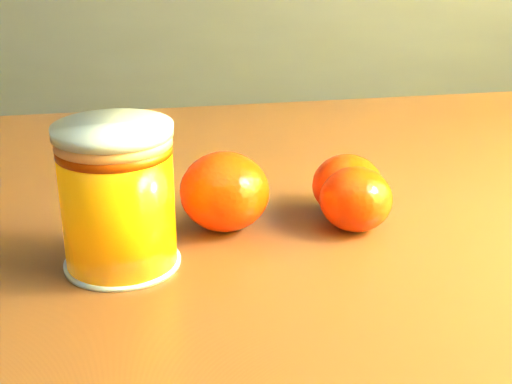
{
  "coord_description": "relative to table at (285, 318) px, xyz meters",
  "views": [
    {
      "loc": [
        0.79,
        -0.29,
        1.02
      ],
      "look_at": [
        0.8,
        0.19,
        0.83
      ],
      "focal_mm": 50.0,
      "sensor_mm": 36.0,
      "label": 1
    }
  ],
  "objects": [
    {
      "name": "juice_glass",
      "position": [
        -0.13,
        -0.08,
        0.15
      ],
      "size": [
        0.08,
        0.08,
        0.1
      ],
      "rotation": [
        0.0,
        0.0,
        -0.15
      ],
      "color": "orange",
      "rests_on": "table"
    },
    {
      "name": "orange_front",
      "position": [
        0.05,
        0.0,
        0.13
      ],
      "size": [
        0.07,
        0.07,
        0.05
      ],
      "primitive_type": "ellipsoid",
      "rotation": [
        0.0,
        0.0,
        -0.14
      ],
      "color": "#F03204",
      "rests_on": "table"
    },
    {
      "name": "orange_extra",
      "position": [
        0.05,
        -0.02,
        0.13
      ],
      "size": [
        0.07,
        0.07,
        0.05
      ],
      "primitive_type": "ellipsoid",
      "rotation": [
        0.0,
        0.0,
        0.14
      ],
      "color": "#F03204",
      "rests_on": "table"
    },
    {
      "name": "orange_back",
      "position": [
        -0.05,
        -0.02,
        0.13
      ],
      "size": [
        0.1,
        0.1,
        0.06
      ],
      "primitive_type": "ellipsoid",
      "rotation": [
        0.0,
        0.0,
        -0.42
      ],
      "color": "#F03204",
      "rests_on": "table"
    },
    {
      "name": "table",
      "position": [
        0.0,
        0.0,
        0.0
      ],
      "size": [
        1.14,
        0.89,
        0.78
      ],
      "rotation": [
        0.0,
        0.0,
        0.17
      ],
      "color": "brown",
      "rests_on": "ground"
    }
  ]
}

